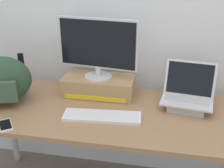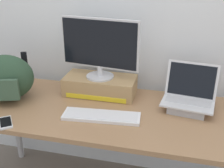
% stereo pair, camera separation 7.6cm
% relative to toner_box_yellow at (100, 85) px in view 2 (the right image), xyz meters
% --- Properties ---
extents(back_wall, '(7.00, 0.10, 2.60)m').
position_rel_toner_box_yellow_xyz_m(back_wall, '(0.14, 0.24, 0.49)').
color(back_wall, silver).
rests_on(back_wall, ground).
extents(desk, '(1.92, 0.71, 0.74)m').
position_rel_toner_box_yellow_xyz_m(desk, '(0.14, -0.21, -0.13)').
color(desk, '#99704C').
rests_on(desk, ground).
extents(toner_box_yellow, '(0.49, 0.24, 0.13)m').
position_rel_toner_box_yellow_xyz_m(toner_box_yellow, '(0.00, 0.00, 0.00)').
color(toner_box_yellow, '#A88456').
rests_on(toner_box_yellow, desk).
extents(desktop_monitor, '(0.54, 0.19, 0.40)m').
position_rel_toner_box_yellow_xyz_m(desktop_monitor, '(-0.00, -0.00, 0.27)').
color(desktop_monitor, silver).
rests_on(desktop_monitor, toner_box_yellow).
extents(open_laptop, '(0.34, 0.27, 0.28)m').
position_rel_toner_box_yellow_xyz_m(open_laptop, '(0.59, -0.08, -0.01)').
color(open_laptop, '#ADADB2').
rests_on(open_laptop, desk).
extents(external_keyboard, '(0.47, 0.17, 0.02)m').
position_rel_toner_box_yellow_xyz_m(external_keyboard, '(0.10, -0.32, -0.05)').
color(external_keyboard, white).
rests_on(external_keyboard, desk).
extents(messenger_backpack, '(0.42, 0.34, 0.30)m').
position_rel_toner_box_yellow_xyz_m(messenger_backpack, '(-0.58, -0.21, 0.09)').
color(messenger_backpack, '#28422D').
rests_on(messenger_backpack, desk).
extents(cell_phone, '(0.14, 0.15, 0.01)m').
position_rel_toner_box_yellow_xyz_m(cell_phone, '(-0.42, -0.51, -0.06)').
color(cell_phone, silver).
rests_on(cell_phone, desk).
extents(plush_toy, '(0.09, 0.09, 0.09)m').
position_rel_toner_box_yellow_xyz_m(plush_toy, '(-0.76, 0.02, -0.02)').
color(plush_toy, '#CC7099').
rests_on(plush_toy, desk).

